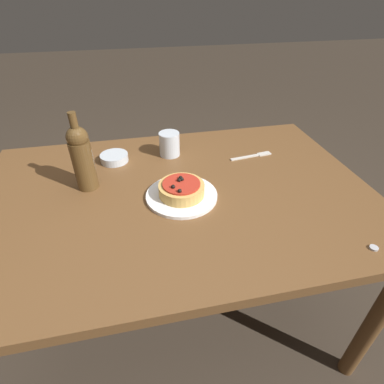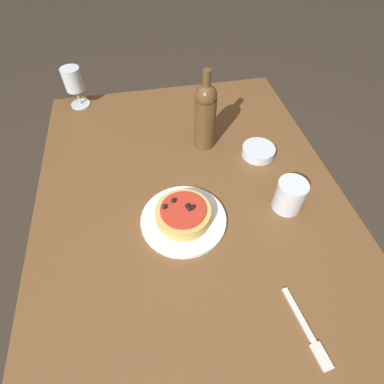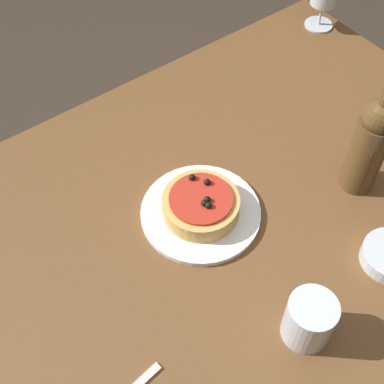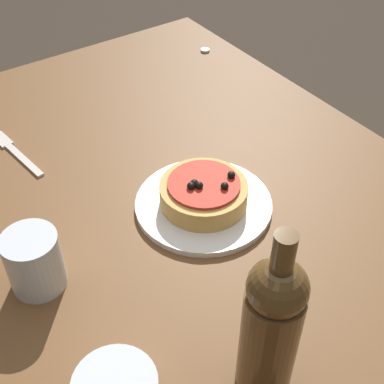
{
  "view_description": "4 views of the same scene",
  "coord_description": "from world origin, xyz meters",
  "px_view_note": "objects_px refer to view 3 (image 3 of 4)",
  "views": [
    {
      "loc": [
        0.12,
        0.86,
        1.36
      ],
      "look_at": [
        -0.04,
        0.09,
        0.79
      ],
      "focal_mm": 28.0,
      "sensor_mm": 36.0,
      "label": 1
    },
    {
      "loc": [
        -0.5,
        0.11,
        1.46
      ],
      "look_at": [
        0.02,
        0.01,
        0.82
      ],
      "focal_mm": 28.0,
      "sensor_mm": 36.0,
      "label": 2
    },
    {
      "loc": [
        -0.41,
        -0.46,
        1.64
      ],
      "look_at": [
        -0.01,
        0.07,
        0.78
      ],
      "focal_mm": 50.0,
      "sensor_mm": 36.0,
      "label": 3
    },
    {
      "loc": [
        0.55,
        -0.38,
        1.41
      ],
      "look_at": [
        -0.01,
        0.01,
        0.8
      ],
      "focal_mm": 50.0,
      "sensor_mm": 36.0,
      "label": 4
    }
  ],
  "objects_px": {
    "dining_table": "(216,245)",
    "pizza": "(201,205)",
    "dinner_plate": "(201,213)",
    "water_cup": "(309,320)",
    "wine_bottle": "(370,143)"
  },
  "relations": [
    {
      "from": "dining_table",
      "to": "pizza",
      "type": "distance_m",
      "value": 0.12
    },
    {
      "from": "dining_table",
      "to": "dinner_plate",
      "type": "distance_m",
      "value": 0.1
    },
    {
      "from": "dinner_plate",
      "to": "pizza",
      "type": "xyz_separation_m",
      "value": [
        0.0,
        0.0,
        0.03
      ]
    },
    {
      "from": "water_cup",
      "to": "dinner_plate",
      "type": "bearing_deg",
      "value": 88.98
    },
    {
      "from": "pizza",
      "to": "wine_bottle",
      "type": "relative_size",
      "value": 0.56
    },
    {
      "from": "pizza",
      "to": "wine_bottle",
      "type": "bearing_deg",
      "value": -22.43
    },
    {
      "from": "dining_table",
      "to": "dinner_plate",
      "type": "xyz_separation_m",
      "value": [
        -0.01,
        0.04,
        0.09
      ]
    },
    {
      "from": "pizza",
      "to": "water_cup",
      "type": "xyz_separation_m",
      "value": [
        -0.01,
        -0.31,
        0.02
      ]
    },
    {
      "from": "dining_table",
      "to": "water_cup",
      "type": "bearing_deg",
      "value": -94.19
    },
    {
      "from": "dinner_plate",
      "to": "wine_bottle",
      "type": "height_order",
      "value": "wine_bottle"
    },
    {
      "from": "dining_table",
      "to": "water_cup",
      "type": "xyz_separation_m",
      "value": [
        -0.02,
        -0.28,
        0.13
      ]
    },
    {
      "from": "wine_bottle",
      "to": "pizza",
      "type": "bearing_deg",
      "value": 157.57
    },
    {
      "from": "wine_bottle",
      "to": "water_cup",
      "type": "distance_m",
      "value": 0.38
    },
    {
      "from": "dining_table",
      "to": "wine_bottle",
      "type": "bearing_deg",
      "value": -17.22
    },
    {
      "from": "dining_table",
      "to": "pizza",
      "type": "bearing_deg",
      "value": 111.16
    }
  ]
}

